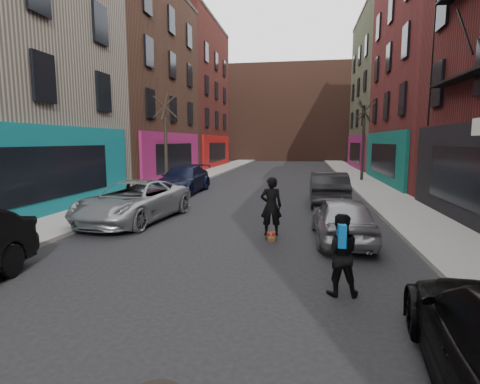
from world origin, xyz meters
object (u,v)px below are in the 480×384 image
(skateboard, at_px, (271,237))
(tree_right_far, at_px, (364,132))
(skateboarder, at_px, (271,206))
(parked_right_end, at_px, (328,188))
(pedestrian, at_px, (339,254))
(tree_left_far, at_px, (165,133))
(parked_right_far, at_px, (342,218))
(parked_left_far, at_px, (134,201))
(parked_left_end, at_px, (183,179))

(skateboard, bearing_deg, tree_right_far, 64.88)
(tree_right_far, xyz_separation_m, skateboarder, (-5.06, -16.84, -2.55))
(parked_right_end, bearing_deg, pedestrian, 87.30)
(tree_left_far, bearing_deg, skateboard, -55.89)
(parked_right_far, bearing_deg, skateboard, -0.72)
(parked_right_far, xyz_separation_m, parked_right_end, (0.00, 6.42, 0.08))
(parked_right_far, bearing_deg, tree_right_far, -102.31)
(parked_left_far, distance_m, pedestrian, 8.72)
(parked_left_end, relative_size, parked_right_end, 1.14)
(parked_left_far, distance_m, parked_left_end, 7.52)
(pedestrian, bearing_deg, skateboarder, -70.73)
(tree_right_far, xyz_separation_m, parked_left_far, (-10.17, -15.22, -2.80))
(tree_left_far, distance_m, parked_left_far, 9.85)
(parked_right_far, xyz_separation_m, pedestrian, (-0.45, -3.98, 0.12))
(tree_left_far, xyz_separation_m, parked_left_far, (2.23, -9.22, -2.65))
(tree_right_far, height_order, parked_right_far, tree_right_far)
(tree_left_far, xyz_separation_m, tree_right_far, (12.40, 6.00, 0.15))
(parked_right_end, height_order, pedestrian, pedestrian)
(parked_left_end, height_order, pedestrian, pedestrian)
(skateboarder, relative_size, pedestrian, 1.12)
(tree_right_far, height_order, parked_right_end, tree_right_far)
(tree_left_far, xyz_separation_m, parked_right_end, (9.40, -4.36, -2.63))
(tree_left_far, xyz_separation_m, skateboard, (7.34, -10.84, -3.33))
(skateboard, bearing_deg, pedestrian, -76.06)
(pedestrian, bearing_deg, parked_left_end, -63.72)
(tree_left_far, distance_m, parked_right_end, 10.69)
(parked_right_end, xyz_separation_m, pedestrian, (-0.45, -10.40, 0.04))
(parked_left_end, xyz_separation_m, parked_right_far, (7.77, -9.05, -0.08))
(parked_right_end, bearing_deg, parked_left_end, -18.94)
(tree_right_far, xyz_separation_m, pedestrian, (-3.45, -20.77, -2.74))
(skateboarder, bearing_deg, parked_left_end, -66.28)
(tree_right_far, height_order, skateboarder, tree_right_far)
(pedestrian, bearing_deg, parked_right_far, -99.46)
(tree_right_far, distance_m, parked_right_end, 11.14)
(parked_left_end, relative_size, pedestrian, 3.31)
(parked_right_far, bearing_deg, skateboarder, -0.72)
(tree_right_far, xyz_separation_m, skateboard, (-5.06, -16.84, -3.48))
(parked_left_end, xyz_separation_m, pedestrian, (7.33, -13.03, 0.04))
(tree_left_far, distance_m, tree_right_far, 13.78)
(parked_right_far, relative_size, skateboard, 4.91)
(parked_left_end, relative_size, parked_right_far, 1.32)
(parked_right_far, distance_m, parked_right_end, 6.42)
(parked_left_far, xyz_separation_m, parked_right_far, (7.17, -1.56, -0.06))
(parked_right_end, relative_size, pedestrian, 2.91)
(skateboarder, distance_m, pedestrian, 4.25)
(parked_left_end, distance_m, skateboarder, 10.75)
(tree_right_far, bearing_deg, parked_left_far, -123.75)
(parked_right_far, relative_size, parked_right_end, 0.86)
(parked_left_far, bearing_deg, tree_right_far, 62.87)
(tree_left_far, xyz_separation_m, parked_left_end, (1.63, -1.73, -2.63))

